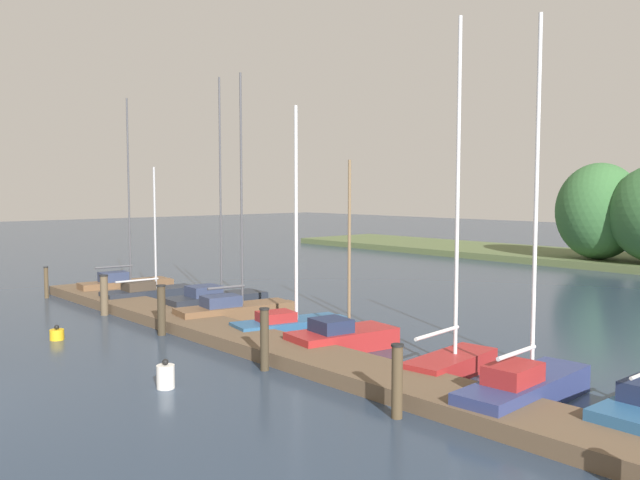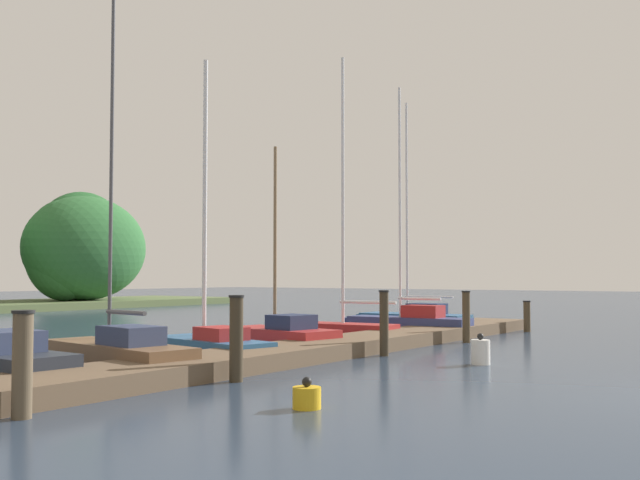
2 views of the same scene
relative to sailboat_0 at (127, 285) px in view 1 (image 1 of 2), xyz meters
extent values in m
cube|color=brown|center=(10.57, -1.49, -0.24)|extent=(25.56, 1.80, 0.35)
ellipsoid|color=#386B38|center=(8.27, 24.62, 2.72)|extent=(4.70, 4.98, 5.47)
cube|color=brown|center=(-0.01, -0.10, -0.12)|extent=(1.33, 3.69, 0.60)
cube|color=brown|center=(0.16, 1.52, -0.15)|extent=(0.62, 0.95, 0.51)
cube|color=#2D3856|center=(-0.06, -0.55, 0.37)|extent=(0.83, 1.15, 0.39)
cylinder|color=#4C4C51|center=(0.02, 0.17, 3.92)|extent=(0.08, 0.08, 7.49)
cylinder|color=#4C4C51|center=(-0.05, -0.52, 0.78)|extent=(0.24, 1.53, 0.08)
cube|color=#232833|center=(2.30, -0.15, -0.16)|extent=(1.26, 3.66, 0.51)
cube|color=#232833|center=(2.37, 1.48, -0.19)|extent=(0.65, 0.93, 0.43)
cube|color=#3D3328|center=(2.29, -0.60, 0.26)|extent=(0.88, 1.12, 0.33)
cylinder|color=#B7B7BC|center=(2.31, 0.12, 2.45)|extent=(0.08, 0.08, 4.72)
cylinder|color=#B7B7BC|center=(2.28, -0.65, 0.47)|extent=(0.14, 1.72, 0.08)
cube|color=#232833|center=(5.43, 0.83, -0.14)|extent=(1.47, 3.71, 0.56)
cube|color=#232833|center=(5.54, 2.46, -0.17)|extent=(0.74, 0.95, 0.48)
cube|color=#2D3856|center=(5.41, 0.37, 0.32)|extent=(1.00, 1.15, 0.36)
cylinder|color=#4C4C51|center=(5.45, 1.10, 4.04)|extent=(0.07, 0.07, 7.80)
cube|color=brown|center=(7.64, 0.17, -0.14)|extent=(1.71, 4.02, 0.55)
cube|color=brown|center=(7.91, 1.90, -0.17)|extent=(0.76, 1.06, 0.47)
cube|color=#2D3856|center=(7.57, -0.32, 0.31)|extent=(1.01, 1.28, 0.36)
cylinder|color=#4C4C51|center=(7.69, 0.45, 3.93)|extent=(0.07, 0.07, 7.60)
cylinder|color=#4C4C51|center=(7.60, -0.12, 0.74)|extent=(0.29, 1.30, 0.09)
cube|color=#285684|center=(10.38, 0.27, -0.20)|extent=(1.82, 3.58, 0.44)
cube|color=#285684|center=(10.71, 1.77, -0.22)|extent=(0.78, 0.97, 0.38)
cube|color=maroon|center=(10.28, -0.15, 0.17)|extent=(1.04, 1.18, 0.29)
cylinder|color=silver|center=(10.43, 0.52, 3.23)|extent=(0.10, 0.10, 6.40)
cube|color=maroon|center=(12.83, 0.16, -0.15)|extent=(1.72, 3.16, 0.54)
cube|color=maroon|center=(13.03, 1.49, -0.17)|extent=(0.81, 0.85, 0.46)
cube|color=#1E2847|center=(12.77, -0.21, 0.30)|extent=(1.09, 1.03, 0.35)
cylinder|color=#7F6647|center=(12.86, 0.38, 2.44)|extent=(0.08, 0.08, 4.62)
cube|color=maroon|center=(16.32, 0.35, -0.18)|extent=(1.28, 2.87, 0.47)
cube|color=maroon|center=(16.19, 1.59, -0.20)|extent=(0.62, 0.75, 0.40)
cylinder|color=silver|center=(16.30, 0.55, 3.98)|extent=(0.09, 0.09, 7.85)
cylinder|color=silver|center=(16.38, -0.24, 0.69)|extent=(0.27, 1.76, 0.09)
cube|color=navy|center=(18.68, -0.34, -0.13)|extent=(1.26, 3.90, 0.58)
cube|color=navy|center=(18.59, 1.39, -0.16)|extent=(0.63, 0.99, 0.49)
cube|color=maroon|center=(18.71, -0.82, 0.35)|extent=(0.85, 1.20, 0.38)
cylinder|color=silver|center=(18.67, -0.05, 3.79)|extent=(0.08, 0.08, 7.26)
cylinder|color=silver|center=(18.70, -0.69, 0.74)|extent=(0.16, 1.43, 0.09)
cylinder|color=#4C3D28|center=(-1.27, -2.83, 0.20)|extent=(0.16, 0.16, 1.24)
cylinder|color=black|center=(-1.27, -2.83, 0.84)|extent=(0.19, 0.19, 0.04)
cylinder|color=brown|center=(3.74, -2.60, 0.27)|extent=(0.26, 0.26, 1.37)
cylinder|color=black|center=(3.74, -2.60, 0.97)|extent=(0.30, 0.30, 0.04)
cylinder|color=#3D3323|center=(7.92, -2.65, 0.32)|extent=(0.24, 0.24, 1.48)
cylinder|color=black|center=(7.92, -2.65, 1.08)|extent=(0.28, 0.28, 0.04)
cylinder|color=#3D3323|center=(13.08, -2.68, 0.33)|extent=(0.21, 0.21, 1.49)
cylinder|color=black|center=(13.08, -2.68, 1.09)|extent=(0.24, 0.24, 0.04)
cylinder|color=#4C3D28|center=(17.44, -2.80, 0.28)|extent=(0.21, 0.21, 1.40)
cylinder|color=black|center=(17.44, -2.80, 1.00)|extent=(0.25, 0.25, 0.04)
cylinder|color=gold|center=(6.46, -5.24, -0.27)|extent=(0.40, 0.40, 0.31)
sphere|color=black|center=(6.46, -5.24, -0.04)|extent=(0.14, 0.14, 0.14)
cylinder|color=white|center=(12.78, -5.17, -0.16)|extent=(0.39, 0.39, 0.52)
sphere|color=black|center=(12.78, -5.17, 0.17)|extent=(0.14, 0.14, 0.14)
camera|label=1|loc=(25.68, -12.11, 3.95)|focal=37.11mm
camera|label=2|loc=(-2.17, -11.45, 1.45)|focal=42.26mm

